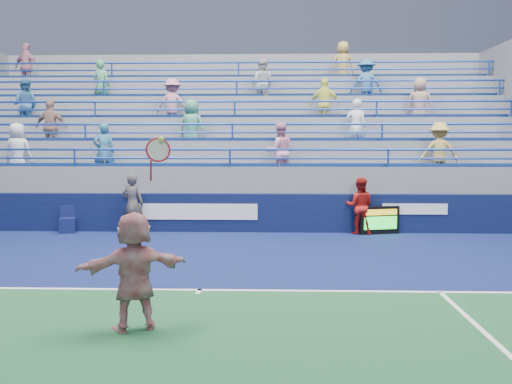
{
  "coord_description": "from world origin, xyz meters",
  "views": [
    {
      "loc": [
        1.29,
        -9.58,
        2.56
      ],
      "look_at": [
        0.89,
        2.5,
        1.5
      ],
      "focal_mm": 40.0,
      "sensor_mm": 36.0,
      "label": 1
    }
  ],
  "objects_px": {
    "serve_speed_board": "(380,220)",
    "tennis_player": "(134,271)",
    "judge_chair": "(68,224)",
    "ball_girl": "(360,206)",
    "line_judge": "(133,204)"
  },
  "relations": [
    {
      "from": "serve_speed_board",
      "to": "tennis_player",
      "type": "distance_m",
      "value": 9.56
    },
    {
      "from": "serve_speed_board",
      "to": "judge_chair",
      "type": "bearing_deg",
      "value": -179.78
    },
    {
      "from": "tennis_player",
      "to": "ball_girl",
      "type": "distance_m",
      "value": 9.32
    },
    {
      "from": "serve_speed_board",
      "to": "tennis_player",
      "type": "bearing_deg",
      "value": -120.21
    },
    {
      "from": "judge_chair",
      "to": "line_judge",
      "type": "distance_m",
      "value": 1.97
    },
    {
      "from": "ball_girl",
      "to": "tennis_player",
      "type": "bearing_deg",
      "value": 72.18
    },
    {
      "from": "judge_chair",
      "to": "tennis_player",
      "type": "height_order",
      "value": "tennis_player"
    },
    {
      "from": "judge_chair",
      "to": "ball_girl",
      "type": "distance_m",
      "value": 8.21
    },
    {
      "from": "line_judge",
      "to": "ball_girl",
      "type": "height_order",
      "value": "line_judge"
    },
    {
      "from": "tennis_player",
      "to": "ball_girl",
      "type": "relative_size",
      "value": 1.67
    },
    {
      "from": "tennis_player",
      "to": "line_judge",
      "type": "height_order",
      "value": "tennis_player"
    },
    {
      "from": "tennis_player",
      "to": "ball_girl",
      "type": "bearing_deg",
      "value": 62.83
    },
    {
      "from": "serve_speed_board",
      "to": "tennis_player",
      "type": "xyz_separation_m",
      "value": [
        -4.8,
        -8.25,
        0.43
      ]
    },
    {
      "from": "line_judge",
      "to": "tennis_player",
      "type": "bearing_deg",
      "value": 109.13
    },
    {
      "from": "serve_speed_board",
      "to": "line_judge",
      "type": "xyz_separation_m",
      "value": [
        -6.87,
        -0.13,
        0.45
      ]
    }
  ]
}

